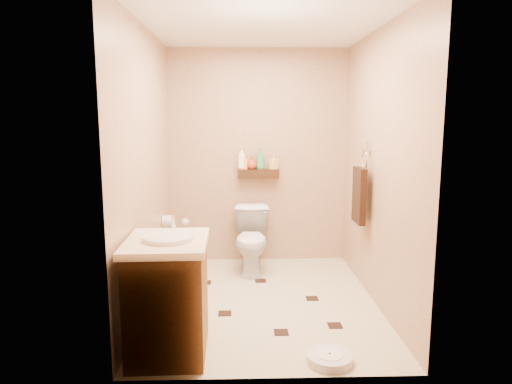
{
  "coord_description": "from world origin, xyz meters",
  "views": [
    {
      "loc": [
        -0.18,
        -3.91,
        1.63
      ],
      "look_at": [
        -0.05,
        0.25,
        0.96
      ],
      "focal_mm": 32.0,
      "sensor_mm": 36.0,
      "label": 1
    }
  ],
  "objects": [
    {
      "name": "bottle_e",
      "position": [
        0.17,
        1.17,
        1.15
      ],
      "size": [
        0.1,
        0.1,
        0.16
      ],
      "primitive_type": "imported",
      "rotation": [
        0.0,
        0.0,
        5.51
      ],
      "color": "#F9C753",
      "rests_on": "wall_shelf"
    },
    {
      "name": "bottle_b",
      "position": [
        -0.16,
        1.17,
        1.16
      ],
      "size": [
        0.08,
        0.08,
        0.17
      ],
      "primitive_type": "imported",
      "rotation": [
        0.0,
        0.0,
        4.71
      ],
      "color": "#FFA135",
      "rests_on": "wall_shelf"
    },
    {
      "name": "toilet",
      "position": [
        -0.08,
        0.83,
        0.34
      ],
      "size": [
        0.39,
        0.67,
        0.68
      ],
      "primitive_type": "imported",
      "rotation": [
        0.0,
        0.0,
        -0.02
      ],
      "color": "white",
      "rests_on": "ground"
    },
    {
      "name": "wall_front",
      "position": [
        0.0,
        -1.25,
        1.2
      ],
      "size": [
        2.0,
        0.04,
        2.4
      ],
      "primitive_type": "cube",
      "color": "tan",
      "rests_on": "ground"
    },
    {
      "name": "bathroom_scale",
      "position": [
        0.4,
        -1.07,
        0.03
      ],
      "size": [
        0.36,
        0.36,
        0.06
      ],
      "rotation": [
        0.0,
        0.0,
        -0.15
      ],
      "color": "silver",
      "rests_on": "ground"
    },
    {
      "name": "ground",
      "position": [
        0.0,
        0.0,
        0.0
      ],
      "size": [
        2.5,
        2.5,
        0.0
      ],
      "primitive_type": "plane",
      "color": "beige",
      "rests_on": "ground"
    },
    {
      "name": "bottle_a",
      "position": [
        -0.19,
        1.17,
        1.19
      ],
      "size": [
        0.12,
        0.12,
        0.24
      ],
      "primitive_type": "imported",
      "rotation": [
        0.0,
        0.0,
        3.44
      ],
      "color": "white",
      "rests_on": "wall_shelf"
    },
    {
      "name": "wall_right",
      "position": [
        1.0,
        0.0,
        1.2
      ],
      "size": [
        0.04,
        2.5,
        2.4
      ],
      "primitive_type": "cube",
      "color": "tan",
      "rests_on": "ground"
    },
    {
      "name": "bottle_c",
      "position": [
        -0.07,
        1.17,
        1.14
      ],
      "size": [
        0.16,
        0.16,
        0.15
      ],
      "primitive_type": "imported",
      "rotation": [
        0.0,
        0.0,
        0.72
      ],
      "color": "#C03A16",
      "rests_on": "wall_shelf"
    },
    {
      "name": "wall_back",
      "position": [
        0.0,
        1.25,
        1.2
      ],
      "size": [
        2.0,
        0.04,
        2.4
      ],
      "primitive_type": "cube",
      "color": "tan",
      "rests_on": "ground"
    },
    {
      "name": "wall_left",
      "position": [
        -1.0,
        0.0,
        1.2
      ],
      "size": [
        0.04,
        2.5,
        2.4
      ],
      "primitive_type": "cube",
      "color": "tan",
      "rests_on": "ground"
    },
    {
      "name": "ceiling",
      "position": [
        0.0,
        0.0,
        2.4
      ],
      "size": [
        2.0,
        2.5,
        0.02
      ],
      "primitive_type": "cube",
      "color": "silver",
      "rests_on": "wall_back"
    },
    {
      "name": "floor_accents",
      "position": [
        0.04,
        -0.07,
        0.0
      ],
      "size": [
        1.22,
        1.25,
        0.01
      ],
      "color": "black",
      "rests_on": "ground"
    },
    {
      "name": "vanity",
      "position": [
        -0.7,
        -0.89,
        0.42
      ],
      "size": [
        0.57,
        0.68,
        0.94
      ],
      "rotation": [
        0.0,
        0.0,
        0.02
      ],
      "color": "brown",
      "rests_on": "ground"
    },
    {
      "name": "toilet_brush",
      "position": [
        -0.82,
        1.07,
        0.19
      ],
      "size": [
        0.12,
        0.12,
        0.53
      ],
      "color": "#175D5A",
      "rests_on": "ground"
    },
    {
      "name": "towel_ring",
      "position": [
        0.91,
        0.25,
        0.95
      ],
      "size": [
        0.12,
        0.3,
        0.76
      ],
      "color": "silver",
      "rests_on": "wall_right"
    },
    {
      "name": "wall_shelf",
      "position": [
        0.0,
        1.17,
        1.02
      ],
      "size": [
        0.46,
        0.14,
        0.1
      ],
      "primitive_type": "cube",
      "color": "#39230F",
      "rests_on": "wall_back"
    },
    {
      "name": "bottle_d",
      "position": [
        0.02,
        1.17,
        1.19
      ],
      "size": [
        0.12,
        0.12,
        0.23
      ],
      "primitive_type": "imported",
      "rotation": [
        0.0,
        0.0,
        3.51
      ],
      "color": "#36A35E",
      "rests_on": "wall_shelf"
    },
    {
      "name": "toilet_paper",
      "position": [
        -0.94,
        0.65,
        0.6
      ],
      "size": [
        0.12,
        0.11,
        0.12
      ],
      "color": "silver",
      "rests_on": "wall_left"
    }
  ]
}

